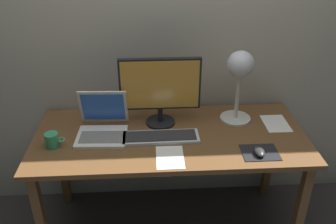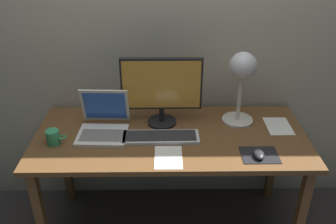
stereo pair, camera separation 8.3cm
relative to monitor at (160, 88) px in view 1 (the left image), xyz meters
name	(u,v)px [view 1 (the left image)]	position (x,y,z in m)	size (l,w,h in m)	color
back_wall	(166,22)	(0.05, 0.26, 0.32)	(4.80, 0.06, 2.60)	#B2A893
desk	(170,146)	(0.05, -0.14, -0.32)	(1.60, 0.70, 0.74)	brown
monitor	(160,88)	(0.00, 0.00, 0.00)	(0.48, 0.18, 0.43)	black
keyboard_main	(161,137)	(0.00, -0.18, -0.23)	(0.44, 0.14, 0.03)	silver
laptop	(102,122)	(-0.34, -0.09, -0.17)	(0.30, 0.30, 0.25)	silver
desk_lamp	(240,72)	(0.47, 0.02, 0.08)	(0.19, 0.19, 0.45)	beige
mousepad	(260,152)	(0.53, -0.35, -0.24)	(0.20, 0.16, 0.00)	black
mouse	(259,152)	(0.52, -0.37, -0.22)	(0.06, 0.10, 0.03)	#28282B
coffee_mug	(52,140)	(-0.61, -0.22, -0.20)	(0.11, 0.08, 0.08)	#339966
paper_sheet_near_mouse	(276,123)	(0.71, -0.05, -0.24)	(0.15, 0.21, 0.00)	white
paper_sheet_by_keyboard	(170,157)	(0.04, -0.36, -0.24)	(0.15, 0.21, 0.00)	white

